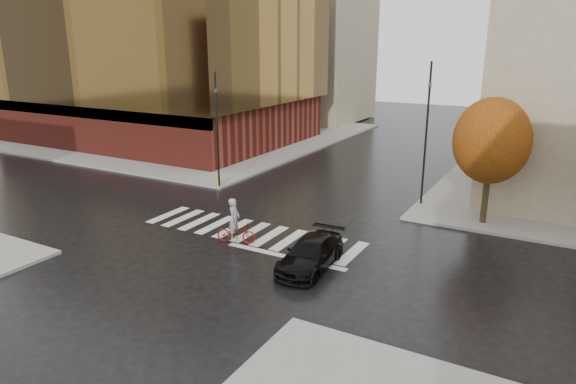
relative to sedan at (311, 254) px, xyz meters
The scene contains 12 objects.
ground 4.93m from the sedan, 158.40° to the left, with size 120.00×120.00×0.00m, color black.
sidewalk_nw 34.24m from the sedan, 138.25° to the left, with size 30.00×30.00×0.15m, color gray.
crosswalk 5.13m from the sedan, 153.16° to the left, with size 12.00×3.00×0.01m, color silver.
office_glass 33.98m from the sedan, 143.30° to the left, with size 27.00×19.00×16.00m.
building_nw_far 44.92m from the sedan, 117.90° to the left, with size 14.00×12.00×20.00m, color gray.
tree_ne_a 11.36m from the sedan, 59.34° to the left, with size 3.80×3.80×6.50m.
sedan is the anchor object (origin of this frame).
cyclist 4.49m from the sedan, 169.74° to the left, with size 2.03×1.15×2.19m.
traffic_light_nw 14.02m from the sedan, 143.24° to the left, with size 0.20×0.17×7.30m.
traffic_light_ne 11.73m from the sedan, 80.77° to the left, with size 0.18×0.21×8.09m.
fire_hydrant 13.82m from the sedan, 143.08° to the left, with size 0.24×0.24×0.69m.
manhole 4.26m from the sedan, 115.50° to the left, with size 0.53×0.53×0.01m, color #4D351B.
Camera 1 is at (13.53, -19.75, 9.26)m, focal length 32.00 mm.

